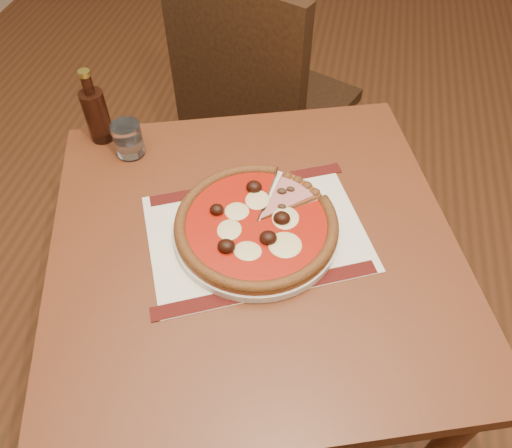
{
  "coord_description": "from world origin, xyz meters",
  "views": [
    {
      "loc": [
        -0.33,
        -1.22,
        1.53
      ],
      "look_at": [
        -0.46,
        -0.61,
        0.78
      ],
      "focal_mm": 35.0,
      "sensor_mm": 36.0,
      "label": 1
    }
  ],
  "objects_px": {
    "table": "(254,270)",
    "water_glass": "(128,139)",
    "bottle": "(96,113)",
    "chair_far": "(257,98)",
    "plate": "(256,229)",
    "pizza": "(256,223)"
  },
  "relations": [
    {
      "from": "water_glass",
      "to": "bottle",
      "type": "height_order",
      "value": "bottle"
    },
    {
      "from": "chair_far",
      "to": "plate",
      "type": "bearing_deg",
      "value": 124.38
    },
    {
      "from": "plate",
      "to": "water_glass",
      "type": "distance_m",
      "value": 0.38
    },
    {
      "from": "pizza",
      "to": "water_glass",
      "type": "xyz_separation_m",
      "value": [
        -0.33,
        0.18,
        0.01
      ]
    },
    {
      "from": "table",
      "to": "water_glass",
      "type": "height_order",
      "value": "water_glass"
    },
    {
      "from": "plate",
      "to": "bottle",
      "type": "height_order",
      "value": "bottle"
    },
    {
      "from": "chair_far",
      "to": "water_glass",
      "type": "bearing_deg",
      "value": 93.14
    },
    {
      "from": "bottle",
      "to": "plate",
      "type": "bearing_deg",
      "value": -26.99
    },
    {
      "from": "table",
      "to": "bottle",
      "type": "relative_size",
      "value": 5.6
    },
    {
      "from": "pizza",
      "to": "chair_far",
      "type": "bearing_deg",
      "value": 101.54
    },
    {
      "from": "water_glass",
      "to": "pizza",
      "type": "bearing_deg",
      "value": -27.87
    },
    {
      "from": "bottle",
      "to": "chair_far",
      "type": "bearing_deg",
      "value": 60.9
    },
    {
      "from": "plate",
      "to": "water_glass",
      "type": "bearing_deg",
      "value": 152.17
    },
    {
      "from": "plate",
      "to": "pizza",
      "type": "height_order",
      "value": "pizza"
    },
    {
      "from": "table",
      "to": "pizza",
      "type": "relative_size",
      "value": 3.15
    },
    {
      "from": "chair_far",
      "to": "plate",
      "type": "distance_m",
      "value": 0.75
    },
    {
      "from": "pizza",
      "to": "table",
      "type": "bearing_deg",
      "value": -90.55
    },
    {
      "from": "chair_far",
      "to": "pizza",
      "type": "relative_size",
      "value": 3.01
    },
    {
      "from": "plate",
      "to": "pizza",
      "type": "distance_m",
      "value": 0.02
    },
    {
      "from": "plate",
      "to": "bottle",
      "type": "relative_size",
      "value": 1.81
    },
    {
      "from": "pizza",
      "to": "bottle",
      "type": "distance_m",
      "value": 0.47
    },
    {
      "from": "table",
      "to": "pizza",
      "type": "xyz_separation_m",
      "value": [
        0.0,
        0.02,
        0.13
      ]
    }
  ]
}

